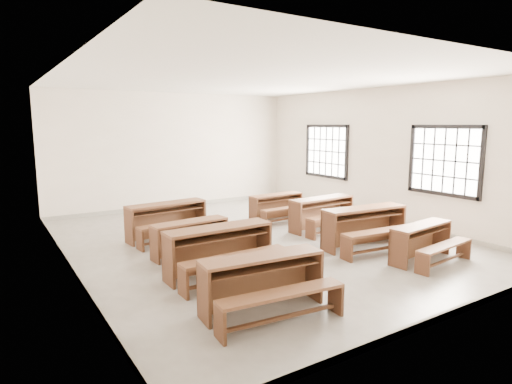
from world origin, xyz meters
TOP-DOWN VIEW (x-y plane):
  - room at (0.09, 0.00)m, footprint 8.50×8.50m
  - desk_set_0 at (-1.71, -2.86)m, footprint 1.67×0.98m
  - desk_set_1 at (-1.55, -1.41)m, footprint 1.73×0.91m
  - desk_set_2 at (-1.53, -0.24)m, footprint 1.47×0.86m
  - desk_set_3 at (-1.45, 1.10)m, footprint 1.73×1.02m
  - desk_set_4 at (1.74, -2.64)m, footprint 1.48×0.89m
  - desk_set_5 at (1.50, -1.55)m, footprint 1.80×1.05m
  - desk_set_6 at (1.75, -0.05)m, footprint 1.66×0.92m
  - desk_set_7 at (1.48, 1.35)m, footprint 1.44×0.79m

SIDE VIEW (x-z plane):
  - desk_set_4 at x=1.74m, z-range 0.05..0.69m
  - desk_set_7 at x=1.48m, z-range 0.05..0.69m
  - desk_set_2 at x=-1.53m, z-range 0.05..0.69m
  - desk_set_0 at x=-1.71m, z-range 0.06..0.78m
  - desk_set_6 at x=1.75m, z-range 0.06..0.78m
  - desk_set_3 at x=-1.45m, z-range 0.06..0.81m
  - desk_set_1 at x=-1.55m, z-range 0.06..0.84m
  - desk_set_5 at x=1.50m, z-range 0.06..0.84m
  - room at x=0.09m, z-range 0.54..3.74m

